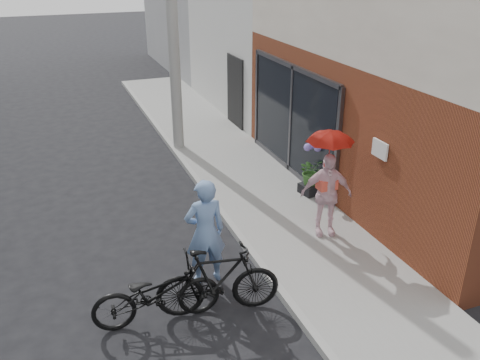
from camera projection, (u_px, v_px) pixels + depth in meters
ground at (210, 284)px, 8.19m from camera, size 80.00×80.00×0.00m
sidewalk at (276, 206)px, 10.56m from camera, size 2.20×24.00×0.12m
curb at (223, 216)px, 10.17m from camera, size 0.12×24.00×0.12m
utility_pole at (172, 15)px, 12.19m from camera, size 0.28×0.28×7.00m
officer at (205, 232)px, 7.94m from camera, size 0.66×0.44×1.79m
bike_left at (157, 293)px, 7.19m from camera, size 1.87×0.75×0.97m
bike_right at (218, 281)px, 7.35m from camera, size 1.88×0.85×1.09m
kimono_woman at (326, 194)px, 9.14m from camera, size 1.00×0.65×1.57m
parasol at (331, 135)px, 8.67m from camera, size 0.80×0.80×0.70m
planter at (310, 189)px, 10.94m from camera, size 0.47×0.47×0.21m
potted_plant at (311, 171)px, 10.77m from camera, size 0.54×0.47×0.60m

